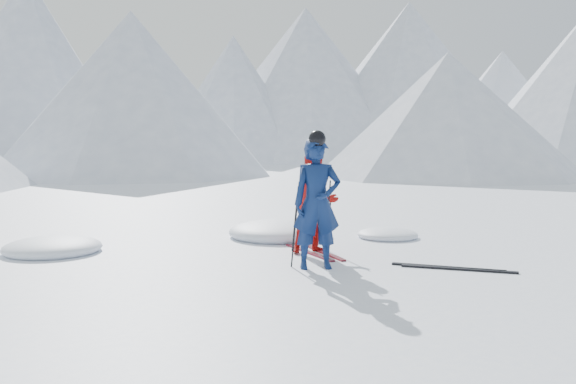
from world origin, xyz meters
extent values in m
plane|color=white|center=(0.00, 0.00, 0.00)|extent=(160.00, 160.00, 0.00)
cone|color=#B2BCD1|center=(-11.51, 40.48, 7.17)|extent=(23.96, 23.96, 14.35)
cone|color=#B2BCD1|center=(-5.08, 51.27, 5.96)|extent=(17.69, 17.69, 11.93)
cone|color=#B2BCD1|center=(4.51, 43.52, 5.42)|extent=(19.63, 19.63, 10.85)
cone|color=#B2BCD1|center=(11.74, 46.25, 7.07)|extent=(23.31, 23.31, 14.15)
cone|color=#B2BCD1|center=(21.49, 44.84, 7.44)|extent=(28.94, 28.94, 14.88)
cone|color=silver|center=(31.93, 45.34, 5.38)|extent=(24.45, 24.45, 10.76)
cone|color=#B2BCD1|center=(12.00, 20.00, 3.25)|extent=(14.00, 14.00, 6.50)
cone|color=#B2BCD1|center=(-4.00, 26.00, 4.50)|extent=(16.00, 16.00, 9.00)
imported|color=#0C1F4D|center=(-1.35, -0.39, 1.00)|extent=(0.78, 0.56, 1.99)
imported|color=#B4120E|center=(-1.00, 0.82, 0.86)|extent=(0.93, 0.77, 1.73)
cylinder|color=black|center=(-1.65, -0.24, 0.66)|extent=(0.13, 0.09, 1.33)
cylinder|color=black|center=(-1.10, -0.14, 0.66)|extent=(0.13, 0.08, 1.33)
cylinder|color=black|center=(-1.30, 1.07, 0.58)|extent=(0.12, 0.09, 1.15)
cylinder|color=black|center=(-0.70, 0.97, 0.58)|extent=(0.12, 0.08, 1.15)
cube|color=black|center=(-1.12, 0.82, 0.01)|extent=(0.41, 1.69, 0.03)
cube|color=black|center=(-0.88, 0.82, 0.01)|extent=(0.29, 1.70, 0.03)
cube|color=black|center=(0.59, -0.90, 0.01)|extent=(1.46, 1.03, 0.03)
cube|color=black|center=(0.69, -1.05, 0.01)|extent=(1.49, 0.98, 0.03)
ellipsoid|color=white|center=(-5.43, 2.00, 0.00)|extent=(1.68, 1.68, 0.37)
ellipsoid|color=white|center=(0.88, 2.04, 0.00)|extent=(1.21, 1.21, 0.27)
ellipsoid|color=white|center=(-1.19, 2.68, 0.00)|extent=(2.07, 2.07, 0.46)
camera|label=1|loc=(-4.03, -9.17, 1.97)|focal=38.00mm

